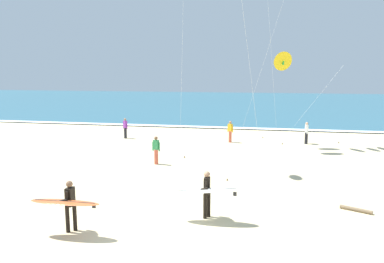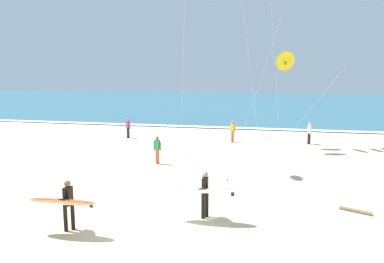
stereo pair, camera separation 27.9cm
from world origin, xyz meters
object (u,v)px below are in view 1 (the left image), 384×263
Objects in this scene: bystander_white_top at (306,133)px; bystander_yellow_top at (230,131)px; surfer_lead at (68,203)px; bystander_green_top at (156,150)px; kite_delta_golden_high at (283,61)px; bystander_purple_top at (125,128)px; driftwood_log at (356,210)px; surfer_trailing at (206,191)px.

bystander_white_top is 1.00× the size of bystander_yellow_top.
surfer_lead is 1.45× the size of bystander_green_top.
bystander_green_top and bystander_yellow_top have the same top height.
bystander_purple_top is (-11.80, 0.67, -5.06)m from kite_delta_golden_high.
bystander_green_top is at bearing -57.19° from bystander_purple_top.
kite_delta_golden_high is (7.01, 16.21, 4.83)m from surfer_lead.
driftwood_log is at bearing 22.53° from surfer_lead.
bystander_green_top is (-4.10, 7.35, -0.24)m from surfer_trailing.
surfer_lead is 2.01× the size of driftwood_log.
kite_delta_golden_high reaches higher than surfer_lead.
surfer_lead reaches higher than bystander_green_top.
surfer_trailing is 17.32m from bystander_purple_top.
surfer_lead is at bearing -101.54° from bystander_yellow_top.
kite_delta_golden_high is at bearing 66.62° from surfer_lead.
bystander_purple_top is 1.39× the size of driftwood_log.
bystander_green_top is at bearing -135.61° from kite_delta_golden_high.
bystander_purple_top is 1.00× the size of bystander_yellow_top.
kite_delta_golden_high reaches higher than driftwood_log.
driftwood_log is at bearing 19.53° from surfer_trailing.
bystander_white_top is 5.49m from bystander_yellow_top.
driftwood_log is (0.59, -13.44, -0.74)m from bystander_white_top.
surfer_trailing is at bearing -87.32° from bystander_yellow_top.
surfer_trailing is 2.09× the size of driftwood_log.
bystander_white_top is 13.47m from driftwood_log.
kite_delta_golden_high is 4.12× the size of bystander_white_top.
bystander_purple_top is at bearing 176.77° from kite_delta_golden_high.
surfer_lead is 1.45× the size of bystander_yellow_top.
surfer_trailing is 1.51× the size of bystander_green_top.
kite_delta_golden_high is (2.87, 14.17, 4.83)m from surfer_trailing.
bystander_yellow_top is (-3.57, 0.65, -5.06)m from kite_delta_golden_high.
bystander_yellow_top is at bearing -174.63° from bystander_white_top.
surfer_lead is at bearing -90.24° from bystander_green_top.
bystander_yellow_top is at bearing -0.09° from bystander_purple_top.
surfer_lead is at bearing -113.38° from kite_delta_golden_high.
driftwood_log is (14.29, -12.94, -0.74)m from bystander_purple_top.
surfer_trailing is 1.51× the size of bystander_yellow_top.
kite_delta_golden_high reaches higher than surfer_trailing.
bystander_white_top is at bearing 5.37° from bystander_yellow_top.
bystander_yellow_top is (3.44, 16.86, -0.23)m from surfer_lead.
bystander_white_top is (8.87, 7.99, 0.00)m from bystander_green_top.
bystander_green_top is 8.21m from bystander_yellow_top.
bystander_purple_top is 8.23m from bystander_yellow_top.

